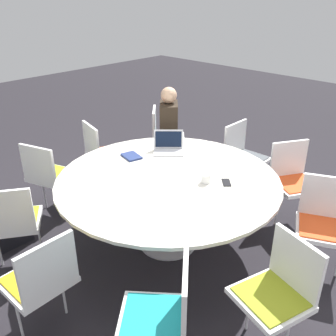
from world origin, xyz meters
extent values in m
plane|color=black|center=(0.00, 0.00, 0.00)|extent=(16.00, 16.00, 0.00)
cylinder|color=#B7B7BC|center=(0.00, 0.00, 0.01)|extent=(0.57, 0.57, 0.02)
cylinder|color=#B7B7BC|center=(0.00, 0.00, 0.36)|extent=(0.12, 0.12, 0.68)
cylinder|color=silver|center=(0.00, 0.00, 0.72)|extent=(2.06, 2.06, 0.03)
cube|color=white|center=(-1.23, -1.16, 0.45)|extent=(0.61, 0.61, 0.04)
cube|color=teal|center=(-1.23, -1.16, 0.48)|extent=(0.54, 0.53, 0.01)
cube|color=white|center=(-1.09, -1.30, 0.67)|extent=(0.32, 0.31, 0.40)
cylinder|color=silver|center=(-1.36, -1.28, 0.22)|extent=(0.02, 0.02, 0.43)
cylinder|color=silver|center=(-1.09, -1.03, 0.22)|extent=(0.02, 0.02, 0.43)
cube|color=white|center=(-0.33, -1.35, 0.45)|extent=(0.51, 0.53, 0.04)
cube|color=#E04C1E|center=(-0.33, -1.35, 0.48)|extent=(0.45, 0.46, 0.01)
cube|color=white|center=(-0.14, -1.39, 0.67)|extent=(0.13, 0.41, 0.40)
cylinder|color=silver|center=(-0.37, -1.52, 0.22)|extent=(0.02, 0.02, 0.43)
cylinder|color=silver|center=(-0.28, -1.17, 0.22)|extent=(0.02, 0.02, 0.43)
cube|color=white|center=(0.44, -1.31, 0.45)|extent=(0.54, 0.55, 0.04)
cube|color=olive|center=(0.44, -1.31, 0.48)|extent=(0.47, 0.49, 0.01)
cube|color=white|center=(0.63, -1.25, 0.67)|extent=(0.16, 0.41, 0.40)
cylinder|color=silver|center=(0.50, -1.48, 0.22)|extent=(0.02, 0.02, 0.43)
cylinder|color=silver|center=(0.39, -1.14, 0.22)|extent=(0.02, 0.02, 0.43)
cube|color=white|center=(1.15, -0.77, 0.45)|extent=(0.60, 0.59, 0.04)
cube|color=olive|center=(1.15, -0.77, 0.48)|extent=(0.53, 0.52, 0.01)
cube|color=white|center=(1.26, -0.61, 0.67)|extent=(0.36, 0.26, 0.40)
cylinder|color=silver|center=(1.00, -0.67, 0.22)|extent=(0.02, 0.02, 0.43)
cube|color=white|center=(1.38, 0.05, 0.45)|extent=(0.45, 0.43, 0.04)
cube|color=gold|center=(1.38, 0.05, 0.48)|extent=(0.40, 0.38, 0.01)
cube|color=white|center=(1.38, 0.24, 0.67)|extent=(0.42, 0.04, 0.40)
cylinder|color=silver|center=(1.56, 0.05, 0.22)|extent=(0.02, 0.02, 0.43)
cylinder|color=silver|center=(1.20, 0.04, 0.22)|extent=(0.02, 0.02, 0.43)
cube|color=white|center=(1.06, 0.89, 0.45)|extent=(0.61, 0.60, 0.04)
cube|color=teal|center=(1.06, 0.89, 0.48)|extent=(0.53, 0.53, 0.01)
cube|color=white|center=(0.94, 1.04, 0.67)|extent=(0.34, 0.29, 0.40)
cylinder|color=silver|center=(0.93, 0.77, 0.22)|extent=(0.02, 0.02, 0.43)
cube|color=white|center=(0.40, 1.32, 0.45)|extent=(0.53, 0.54, 0.04)
cube|color=olive|center=(0.40, 1.32, 0.48)|extent=(0.47, 0.48, 0.01)
cube|color=white|center=(0.22, 1.38, 0.67)|extent=(0.15, 0.41, 0.40)
cylinder|color=silver|center=(0.35, 1.15, 0.22)|extent=(0.02, 0.02, 0.43)
cube|color=white|center=(-0.60, 1.25, 0.45)|extent=(0.57, 0.58, 0.04)
cube|color=#E04C1E|center=(-0.60, 1.25, 0.48)|extent=(0.50, 0.51, 0.01)
cube|color=white|center=(-0.78, 1.16, 0.67)|extent=(0.21, 0.39, 0.40)
cylinder|color=silver|center=(-0.52, 1.08, 0.22)|extent=(0.02, 0.02, 0.43)
cube|color=white|center=(-1.19, 0.71, 0.45)|extent=(0.59, 0.59, 0.04)
cube|color=#E04C1E|center=(-1.19, 0.71, 0.48)|extent=(0.52, 0.52, 0.01)
cube|color=white|center=(-1.29, 0.54, 0.67)|extent=(0.37, 0.24, 0.40)
cylinder|color=silver|center=(-1.35, 0.80, 0.22)|extent=(0.02, 0.02, 0.43)
cylinder|color=silver|center=(-1.04, 0.62, 0.22)|extent=(0.02, 0.02, 0.43)
cube|color=white|center=(-1.38, -0.01, 0.45)|extent=(0.44, 0.42, 0.04)
cube|color=#4C5156|center=(-1.38, -0.01, 0.48)|extent=(0.39, 0.37, 0.01)
cube|color=white|center=(-1.38, -0.20, 0.67)|extent=(0.42, 0.03, 0.40)
cylinder|color=silver|center=(-1.57, -0.01, 0.22)|extent=(0.02, 0.02, 0.43)
cylinder|color=silver|center=(-1.20, -0.01, 0.22)|extent=(0.02, 0.02, 0.43)
cylinder|color=#2D2319|center=(-1.19, -0.98, 0.24)|extent=(0.10, 0.10, 0.47)
cylinder|color=#2D2319|center=(-1.05, -0.86, 0.24)|extent=(0.10, 0.10, 0.47)
cube|color=#2D2319|center=(-1.05, -0.99, 0.75)|extent=(0.41, 0.41, 0.55)
sphere|color=tan|center=(-1.05, -0.99, 1.12)|extent=(0.20, 0.20, 0.20)
cube|color=silver|center=(-0.42, -0.39, 0.74)|extent=(0.37, 0.38, 0.02)
cube|color=silver|center=(-0.49, -0.46, 0.85)|extent=(0.25, 0.26, 0.20)
cube|color=black|center=(-0.49, -0.46, 0.85)|extent=(0.22, 0.23, 0.17)
cube|color=navy|center=(-0.07, -0.59, 0.74)|extent=(0.19, 0.24, 0.02)
cylinder|color=white|center=(-0.17, 0.31, 0.78)|extent=(0.09, 0.09, 0.08)
cube|color=black|center=(-0.29, 0.45, 0.74)|extent=(0.15, 0.15, 0.01)
cube|color=black|center=(1.08, -1.10, 0.14)|extent=(0.36, 0.16, 0.28)
camera|label=1|loc=(2.21, 2.11, 2.32)|focal=40.00mm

